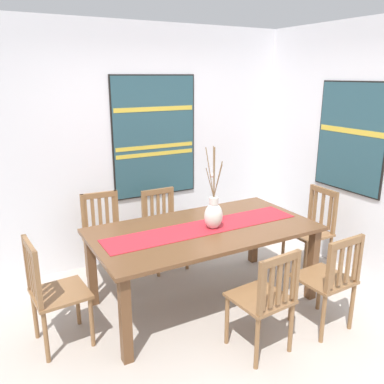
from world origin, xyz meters
name	(u,v)px	position (x,y,z in m)	size (l,w,h in m)	color
ground_plane	(233,330)	(0.00, 0.00, -0.01)	(6.40, 6.40, 0.03)	#B2A89E
wall_back	(146,145)	(0.00, 1.86, 1.35)	(6.40, 0.12, 2.70)	silver
dining_table	(204,237)	(0.00, 0.52, 0.68)	(2.08, 1.09, 0.77)	brown
table_runner	(204,227)	(0.00, 0.52, 0.77)	(1.91, 0.36, 0.01)	#B7232D
centerpiece_vase	(213,214)	(0.07, 0.47, 0.91)	(0.19, 0.21, 0.76)	silver
chair_0	(329,279)	(0.71, -0.37, 0.47)	(0.44, 0.44, 0.89)	brown
chair_1	(52,291)	(-1.39, 0.53, 0.49)	(0.45, 0.45, 0.94)	brown
chair_2	(104,236)	(-0.69, 1.43, 0.50)	(0.45, 0.45, 0.94)	brown
chair_3	(265,298)	(0.04, -0.36, 0.48)	(0.45, 0.45, 0.89)	brown
chair_4	(312,229)	(1.41, 0.53, 0.48)	(0.43, 0.43, 0.94)	brown
chair_5	(163,226)	(0.00, 1.43, 0.48)	(0.42, 0.42, 0.89)	brown
painting_on_back_wall	(155,137)	(0.08, 1.79, 1.45)	(1.03, 0.05, 1.40)	black
painting_on_side_wall	(351,138)	(1.79, 0.45, 1.49)	(0.05, 0.88, 1.18)	black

